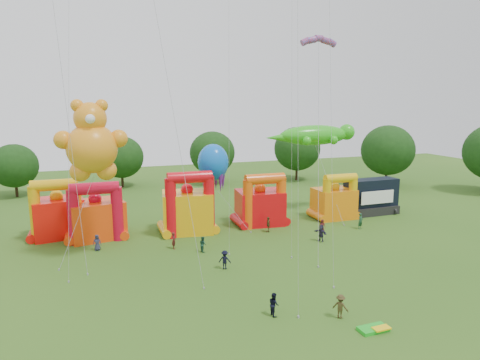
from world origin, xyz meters
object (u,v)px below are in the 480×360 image
object	(u,v)px
bouncy_castle_0	(58,215)
gecko_kite	(318,147)
spectator_4	(268,224)
bouncy_castle_2	(188,209)
spectator_0	(97,243)
stage_trailer	(371,197)
octopus_kite	(223,188)
teddy_bear_kite	(87,169)

from	to	relation	value
bouncy_castle_0	gecko_kite	bearing A→B (deg)	0.07
bouncy_castle_0	spectator_4	size ratio (longest dim) A/B	3.74
bouncy_castle_2	spectator_0	bearing A→B (deg)	-162.76
bouncy_castle_2	stage_trailer	size ratio (longest dim) A/B	1.00
bouncy_castle_2	octopus_kite	distance (m)	4.74
octopus_kite	spectator_0	bearing A→B (deg)	-167.61
teddy_bear_kite	gecko_kite	world-z (taller)	teddy_bear_kite
octopus_kite	spectator_0	world-z (taller)	octopus_kite
stage_trailer	octopus_kite	xyz separation A→B (m)	(-20.75, -0.24, 2.67)
bouncy_castle_2	gecko_kite	xyz separation A→B (m)	(18.24, 3.01, 6.21)
bouncy_castle_0	spectator_4	xyz separation A→B (m)	(22.79, -5.85, -1.65)
teddy_bear_kite	octopus_kite	size ratio (longest dim) A/B	1.50
bouncy_castle_2	stage_trailer	distance (m)	24.95
spectator_0	spectator_4	distance (m)	18.80
bouncy_castle_0	spectator_4	world-z (taller)	bouncy_castle_0
octopus_kite	bouncy_castle_2	bearing A→B (deg)	-179.86
teddy_bear_kite	gecko_kite	xyz separation A→B (m)	(28.72, 8.70, 0.16)
bouncy_castle_0	gecko_kite	xyz separation A→B (m)	(32.26, 0.04, 6.41)
teddy_bear_kite	octopus_kite	bearing A→B (deg)	21.25
bouncy_castle_2	octopus_kite	size ratio (longest dim) A/B	0.72
bouncy_castle_0	stage_trailer	bearing A→B (deg)	-3.98
spectator_4	spectator_0	bearing A→B (deg)	-66.30
bouncy_castle_0	octopus_kite	world-z (taller)	octopus_kite
octopus_kite	teddy_bear_kite	bearing A→B (deg)	-158.75
bouncy_castle_2	stage_trailer	world-z (taller)	bouncy_castle_2
teddy_bear_kite	spectator_4	xyz separation A→B (m)	(19.25, 2.81, -7.91)
bouncy_castle_2	spectator_4	xyz separation A→B (m)	(8.77, -2.89, -1.86)
teddy_bear_kite	spectator_0	xyz separation A→B (m)	(0.45, 2.59, -7.98)
bouncy_castle_0	teddy_bear_kite	world-z (taller)	teddy_bear_kite
teddy_bear_kite	spectator_4	world-z (taller)	teddy_bear_kite
bouncy_castle_0	spectator_0	size ratio (longest dim) A/B	4.06
octopus_kite	gecko_kite	bearing A→B (deg)	12.04
bouncy_castle_2	stage_trailer	xyz separation A→B (m)	(24.95, 0.25, -0.46)
bouncy_castle_0	spectator_4	bearing A→B (deg)	-14.40
stage_trailer	gecko_kite	xyz separation A→B (m)	(-6.71, 2.75, 6.67)
octopus_kite	spectator_4	xyz separation A→B (m)	(4.57, -2.90, -4.06)
bouncy_castle_0	stage_trailer	xyz separation A→B (m)	(38.97, -2.71, -0.25)
bouncy_castle_2	spectator_0	world-z (taller)	bouncy_castle_2
bouncy_castle_0	gecko_kite	world-z (taller)	gecko_kite
stage_trailer	teddy_bear_kite	xyz separation A→B (m)	(-35.43, -5.95, 6.51)
stage_trailer	teddy_bear_kite	distance (m)	36.51
bouncy_castle_2	octopus_kite	bearing A→B (deg)	0.14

